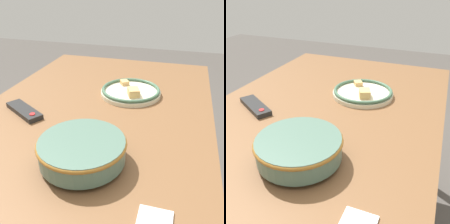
% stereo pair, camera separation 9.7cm
% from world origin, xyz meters
% --- Properties ---
extents(dining_table, '(1.44, 0.93, 0.77)m').
position_xyz_m(dining_table, '(0.00, 0.00, 0.69)').
color(dining_table, brown).
rests_on(dining_table, ground_plane).
extents(noodle_bowl, '(0.26, 0.26, 0.08)m').
position_xyz_m(noodle_bowl, '(-0.32, -0.08, 0.82)').
color(noodle_bowl, '#4C6B5B').
rests_on(noodle_bowl, dining_table).
extents(food_plate, '(0.27, 0.27, 0.05)m').
position_xyz_m(food_plate, '(0.19, -0.11, 0.79)').
color(food_plate, beige).
rests_on(food_plate, dining_table).
extents(tv_remote, '(0.15, 0.20, 0.02)m').
position_xyz_m(tv_remote, '(-0.09, 0.26, 0.78)').
color(tv_remote, black).
rests_on(tv_remote, dining_table).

